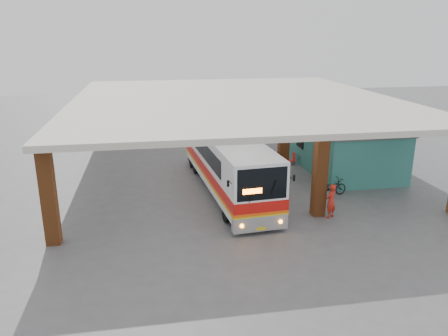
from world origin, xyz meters
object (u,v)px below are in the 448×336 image
object	(u,v)px
motorcycle	(331,187)
pedestrian	(331,201)
coach_bus	(227,161)
red_chair	(293,159)

from	to	relation	value
motorcycle	pedestrian	xyz separation A→B (m)	(-1.20, -2.79, 0.36)
coach_bus	red_chair	bearing A→B (deg)	34.33
pedestrian	motorcycle	bearing A→B (deg)	-148.11
coach_bus	red_chair	xyz separation A→B (m)	(5.46, 4.43, -1.41)
coach_bus	motorcycle	bearing A→B (deg)	-23.49
motorcycle	red_chair	bearing A→B (deg)	-11.33
pedestrian	red_chair	xyz separation A→B (m)	(1.07, 9.12, -0.50)
red_chair	coach_bus	bearing A→B (deg)	-143.98
coach_bus	red_chair	size ratio (longest dim) A/B	15.33
red_chair	motorcycle	bearing A→B (deg)	-91.79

